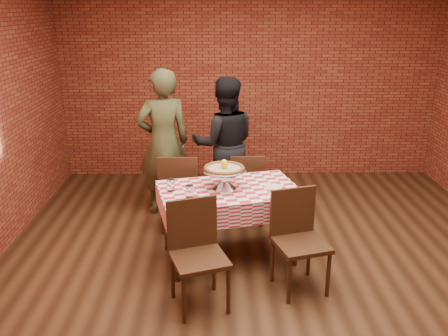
% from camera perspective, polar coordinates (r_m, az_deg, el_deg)
% --- Properties ---
extents(ground, '(6.00, 6.00, 0.00)m').
position_cam_1_polar(ground, '(4.79, 5.31, -12.54)').
color(ground, black).
rests_on(ground, ground).
extents(back_wall, '(5.50, 0.00, 5.50)m').
position_cam_1_polar(back_wall, '(7.16, 3.08, 10.39)').
color(back_wall, maroon).
rests_on(back_wall, ground).
extents(table, '(1.49, 1.10, 0.75)m').
position_cam_1_polar(table, '(4.92, 0.58, -6.61)').
color(table, '#412312').
rests_on(table, ground).
extents(tablecloth, '(1.54, 1.14, 0.23)m').
position_cam_1_polar(tablecloth, '(4.81, 0.59, -3.73)').
color(tablecloth, red).
rests_on(tablecloth, table).
extents(pizza_stand, '(0.53, 0.53, 0.20)m').
position_cam_1_polar(pizza_stand, '(4.75, 0.02, -1.27)').
color(pizza_stand, silver).
rests_on(pizza_stand, tablecloth).
extents(pizza, '(0.48, 0.48, 0.03)m').
position_cam_1_polar(pizza, '(4.72, 0.02, -0.09)').
color(pizza, beige).
rests_on(pizza, pizza_stand).
extents(lemon, '(0.08, 0.08, 0.09)m').
position_cam_1_polar(lemon, '(4.70, 0.02, 0.50)').
color(lemon, yellow).
rests_on(lemon, pizza).
extents(water_glass_left, '(0.09, 0.09, 0.12)m').
position_cam_1_polar(water_glass_left, '(4.55, -4.09, -2.76)').
color(water_glass_left, white).
rests_on(water_glass_left, tablecloth).
extents(water_glass_right, '(0.09, 0.09, 0.12)m').
position_cam_1_polar(water_glass_right, '(4.73, -6.31, -2.00)').
color(water_glass_right, white).
rests_on(water_glass_right, tablecloth).
extents(side_plate, '(0.21, 0.21, 0.01)m').
position_cam_1_polar(side_plate, '(4.82, 5.87, -2.24)').
color(side_plate, white).
rests_on(side_plate, tablecloth).
extents(sweetener_packet_a, '(0.05, 0.04, 0.00)m').
position_cam_1_polar(sweetener_packet_a, '(4.76, 8.29, -2.65)').
color(sweetener_packet_a, white).
rests_on(sweetener_packet_a, tablecloth).
extents(sweetener_packet_b, '(0.06, 0.04, 0.00)m').
position_cam_1_polar(sweetener_packet_b, '(4.83, 7.98, -2.32)').
color(sweetener_packet_b, white).
rests_on(sweetener_packet_b, tablecloth).
extents(condiment_caddy, '(0.14, 0.14, 0.16)m').
position_cam_1_polar(condiment_caddy, '(5.03, 0.59, -0.36)').
color(condiment_caddy, silver).
rests_on(condiment_caddy, tablecloth).
extents(chair_near_left, '(0.56, 0.56, 0.93)m').
position_cam_1_polar(chair_near_left, '(4.13, -2.94, -10.56)').
color(chair_near_left, '#412312').
rests_on(chair_near_left, ground).
extents(chair_near_right, '(0.54, 0.54, 0.92)m').
position_cam_1_polar(chair_near_right, '(4.41, 9.07, -8.81)').
color(chair_near_right, '#412312').
rests_on(chair_near_right, ground).
extents(chair_far_left, '(0.44, 0.44, 0.92)m').
position_cam_1_polar(chair_far_left, '(5.57, -5.28, -2.66)').
color(chair_far_left, '#412312').
rests_on(chair_far_left, ground).
extents(chair_far_right, '(0.40, 0.40, 0.87)m').
position_cam_1_polar(chair_far_right, '(5.72, 2.64, -2.28)').
color(chair_far_right, '#412312').
rests_on(chair_far_right, ground).
extents(diner_olive, '(0.75, 0.61, 1.79)m').
position_cam_1_polar(diner_olive, '(5.92, -7.17, 3.02)').
color(diner_olive, '#414325').
rests_on(diner_olive, ground).
extents(diner_black, '(0.85, 0.68, 1.68)m').
position_cam_1_polar(diner_black, '(6.01, 0.06, 2.83)').
color(diner_black, black).
rests_on(diner_black, ground).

